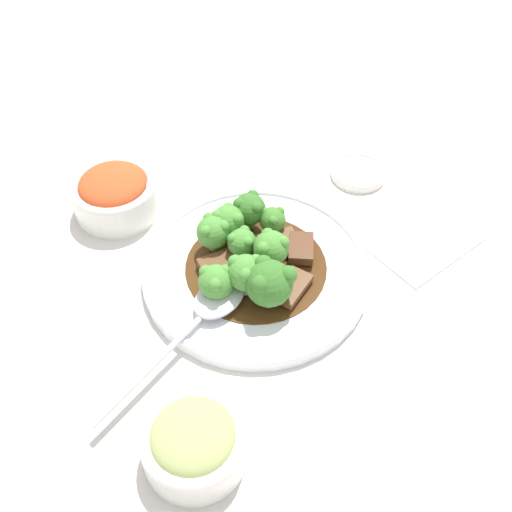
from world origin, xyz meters
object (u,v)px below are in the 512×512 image
broccoli_floret_1 (249,209)px  beef_strip_1 (301,248)px  broccoli_floret_6 (216,282)px  broccoli_floret_7 (242,242)px  broccoli_floret_8 (213,232)px  main_plate (256,269)px  broccoli_floret_2 (271,248)px  broccoli_floret_3 (246,272)px  beef_strip_0 (251,269)px  broccoli_floret_5 (269,283)px  sauce_dish (358,172)px  beef_strip_2 (273,245)px  broccoli_floret_4 (228,221)px  side_bowl_appetizer (194,443)px  beef_strip_3 (292,287)px  serving_spoon (210,306)px  beef_strip_4 (223,262)px  broccoli_floret_0 (272,220)px  side_bowl_kimchi (115,193)px

broccoli_floret_1 → beef_strip_1: bearing=-66.5°
broccoli_floret_6 → broccoli_floret_7: broccoli_floret_6 is taller
broccoli_floret_8 → main_plate: bearing=-59.7°
broccoli_floret_2 → broccoli_floret_3: bearing=-158.7°
beef_strip_0 → broccoli_floret_7: (0.00, 0.03, 0.02)m
broccoli_floret_5 → broccoli_floret_6: 0.06m
broccoli_floret_1 → sauce_dish: 0.20m
beef_strip_1 → broccoli_floret_1: broccoli_floret_1 is taller
beef_strip_2 → sauce_dish: bearing=19.8°
broccoli_floret_4 → side_bowl_appetizer: broccoli_floret_4 is taller
broccoli_floret_2 → broccoli_floret_8: bearing=125.1°
side_bowl_appetizer → sauce_dish: 0.46m
sauce_dish → broccoli_floret_5: bearing=-150.3°
beef_strip_2 → broccoli_floret_4: bearing=130.7°
beef_strip_2 → broccoli_floret_6: 0.10m
beef_strip_3 → serving_spoon: 0.10m
beef_strip_4 → broccoli_floret_0: bearing=11.4°
beef_strip_3 → beef_strip_4: size_ratio=1.01×
side_bowl_appetizer → sauce_dish: (0.39, 0.25, -0.02)m
beef_strip_2 → broccoli_floret_3: bearing=-146.9°
beef_strip_0 → broccoli_floret_1: broccoli_floret_1 is taller
main_plate → broccoli_floret_3: size_ratio=5.14×
side_bowl_appetizer → broccoli_floret_0: bearing=42.9°
beef_strip_1 → broccoli_floret_4: (-0.06, 0.07, 0.02)m
beef_strip_1 → beef_strip_4: 0.10m
broccoli_floret_6 → beef_strip_3: bearing=-25.9°
main_plate → beef_strip_3: (0.01, -0.06, 0.01)m
broccoli_floret_2 → side_bowl_kimchi: bearing=118.8°
beef_strip_0 → beef_strip_1: (0.07, -0.00, 0.00)m
broccoli_floret_3 → broccoli_floret_7: size_ratio=1.27×
broccoli_floret_2 → sauce_dish: size_ratio=0.67×
serving_spoon → broccoli_floret_6: bearing=40.9°
beef_strip_2 → serving_spoon: (-0.11, -0.04, 0.00)m
broccoli_floret_4 → side_bowl_appetizer: size_ratio=0.49×
main_plate → sauce_dish: 0.24m
broccoli_floret_0 → main_plate: bearing=-142.4°
beef_strip_2 → beef_strip_3: beef_strip_2 is taller
serving_spoon → sauce_dish: size_ratio=2.88×
beef_strip_2 → serving_spoon: serving_spoon is taller
broccoli_floret_3 → side_bowl_kimchi: broccoli_floret_3 is taller
beef_strip_4 → broccoli_floret_5: bearing=-77.1°
beef_strip_3 → broccoli_floret_1: (0.01, 0.11, 0.03)m
serving_spoon → broccoli_floret_0: bearing=27.9°
broccoli_floret_5 → side_bowl_appetizer: broccoli_floret_5 is taller
broccoli_floret_2 → broccoli_floret_3: 0.05m
beef_strip_1 → broccoli_floret_3: broccoli_floret_3 is taller
broccoli_floret_2 → sauce_dish: bearing=23.8°
main_plate → broccoli_floret_6: (-0.06, -0.02, 0.03)m
broccoli_floret_7 → side_bowl_kimchi: size_ratio=0.38×
main_plate → broccoli_floret_0: size_ratio=7.26×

